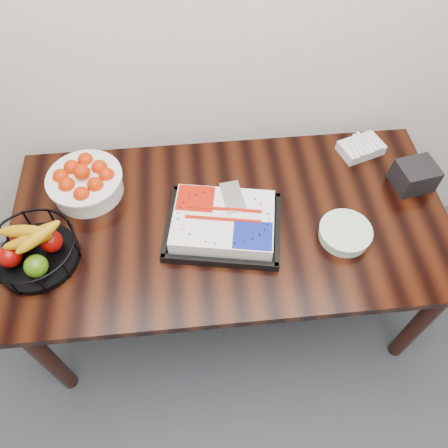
{
  "coord_description": "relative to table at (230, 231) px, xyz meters",
  "views": [
    {
      "loc": [
        -0.13,
        0.96,
        2.21
      ],
      "look_at": [
        -0.03,
        1.92,
        0.83
      ],
      "focal_mm": 35.0,
      "sensor_mm": 36.0,
      "label": 1
    }
  ],
  "objects": [
    {
      "name": "napkin_box",
      "position": [
        0.8,
        0.11,
        0.14
      ],
      "size": [
        0.18,
        0.16,
        0.11
      ],
      "primitive_type": "cube",
      "rotation": [
        0.0,
        0.0,
        0.17
      ],
      "color": "black",
      "rests_on": "table"
    },
    {
      "name": "plate_stack",
      "position": [
        0.44,
        -0.13,
        0.11
      ],
      "size": [
        0.21,
        0.21,
        0.05
      ],
      "color": "white",
      "rests_on": "table"
    },
    {
      "name": "tangerine_bowl",
      "position": [
        -0.59,
        0.2,
        0.17
      ],
      "size": [
        0.31,
        0.31,
        0.2
      ],
      "color": "white",
      "rests_on": "table"
    },
    {
      "name": "fruit_basket",
      "position": [
        -0.75,
        -0.12,
        0.16
      ],
      "size": [
        0.33,
        0.33,
        0.17
      ],
      "color": "black",
      "rests_on": "table"
    },
    {
      "name": "fork_bag",
      "position": [
        0.63,
        0.32,
        0.11
      ],
      "size": [
        0.22,
        0.18,
        0.06
      ],
      "color": "silver",
      "rests_on": "table"
    },
    {
      "name": "table",
      "position": [
        0.0,
        0.0,
        0.0
      ],
      "size": [
        1.8,
        0.9,
        0.75
      ],
      "color": "black",
      "rests_on": "ground"
    },
    {
      "name": "cake_tray",
      "position": [
        -0.03,
        -0.05,
        0.13
      ],
      "size": [
        0.51,
        0.43,
        0.09
      ],
      "color": "black",
      "rests_on": "table"
    }
  ]
}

